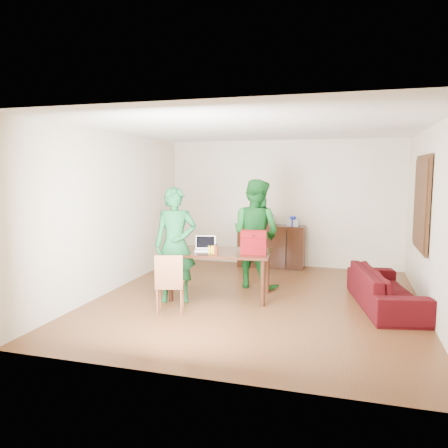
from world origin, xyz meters
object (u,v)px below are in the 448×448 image
(person_near, at_px, (175,245))
(sofa, at_px, (386,289))
(laptop, at_px, (205,248))
(red_bag, at_px, (254,244))
(chair, at_px, (170,295))
(person_far, at_px, (256,234))
(table, at_px, (221,257))
(bottle, at_px, (216,250))

(person_near, relative_size, sofa, 0.92)
(laptop, xyz_separation_m, red_bag, (0.81, -0.03, 0.10))
(chair, height_order, red_bag, red_bag)
(chair, bearing_deg, red_bag, 23.70)
(person_far, bearing_deg, person_near, 71.54)
(laptop, bearing_deg, person_near, -147.95)
(table, xyz_separation_m, red_bag, (0.56, -0.06, 0.24))
(person_near, bearing_deg, sofa, -10.04)
(table, height_order, sofa, table)
(table, relative_size, bottle, 9.32)
(chair, xyz_separation_m, person_near, (-0.13, 0.54, 0.65))
(bottle, bearing_deg, person_near, -174.79)
(chair, distance_m, person_far, 2.07)
(red_bag, distance_m, sofa, 2.10)
(person_near, height_order, bottle, person_near)
(sofa, bearing_deg, red_bag, 85.07)
(table, relative_size, laptop, 4.48)
(red_bag, relative_size, sofa, 0.20)
(bottle, relative_size, red_bag, 0.45)
(table, relative_size, red_bag, 4.24)
(person_far, distance_m, sofa, 2.33)
(chair, height_order, bottle, bottle)
(table, height_order, person_near, person_near)
(person_far, height_order, sofa, person_far)
(bottle, height_order, red_bag, red_bag)
(bottle, bearing_deg, red_bag, 29.02)
(sofa, bearing_deg, person_near, 88.90)
(person_near, height_order, laptop, person_near)
(laptop, bearing_deg, red_bag, -17.29)
(person_near, relative_size, bottle, 9.93)
(person_far, bearing_deg, laptop, 72.89)
(bottle, bearing_deg, laptop, 131.68)
(laptop, bearing_deg, person_far, 36.09)
(person_far, relative_size, laptop, 5.05)
(table, bearing_deg, bottle, -89.73)
(table, height_order, bottle, bottle)
(sofa, bearing_deg, table, 82.35)
(chair, relative_size, bottle, 4.80)
(chair, xyz_separation_m, person_far, (0.89, 1.74, 0.70))
(table, height_order, person_far, person_far)
(person_near, distance_m, red_bag, 1.22)
(person_near, xyz_separation_m, sofa, (3.16, 0.58, -0.62))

